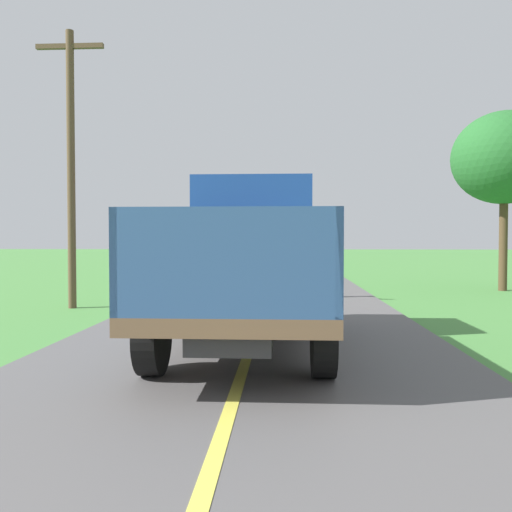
{
  "coord_description": "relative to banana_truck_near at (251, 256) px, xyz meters",
  "views": [
    {
      "loc": [
        0.53,
        2.79,
        1.76
      ],
      "look_at": [
        -0.09,
        14.34,
        1.4
      ],
      "focal_mm": 37.05,
      "sensor_mm": 36.0,
      "label": 1
    }
  ],
  "objects": [
    {
      "name": "banana_truck_near",
      "position": [
        0.0,
        0.0,
        0.0
      ],
      "size": [
        2.38,
        5.82,
        2.8
      ],
      "color": "#2D2D30",
      "rests_on": "road_surface"
    },
    {
      "name": "roadside_tree_near_left",
      "position": [
        8.08,
        9.69,
        3.07
      ],
      "size": [
        3.51,
        3.51,
        6.15
      ],
      "color": "#4C3823",
      "rests_on": "ground"
    },
    {
      "name": "utility_pole_roadside",
      "position": [
        -4.88,
        4.35,
        2.31
      ],
      "size": [
        1.73,
        0.2,
        7.06
      ],
      "color": "brown",
      "rests_on": "ground"
    }
  ]
}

